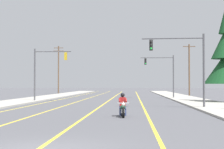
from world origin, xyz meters
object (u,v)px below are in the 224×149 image
traffic_signal_near_right (185,59)px  utility_pole_left_far (59,68)px  traffic_signal_near_left (45,67)px  utility_pole_right_far (189,69)px  traffic_signal_mid_right (164,70)px  motorcycle_with_rider (123,107)px

traffic_signal_near_right → utility_pole_left_far: 52.29m
traffic_signal_near_right → traffic_signal_near_left: same height
traffic_signal_near_left → utility_pole_right_far: size_ratio=0.69×
traffic_signal_near_left → traffic_signal_mid_right: same height
utility_pole_right_far → traffic_signal_near_right: bearing=-99.1°
motorcycle_with_rider → utility_pole_right_far: size_ratio=0.25×
utility_pole_right_far → utility_pole_left_far: bearing=150.8°
utility_pole_right_far → utility_pole_left_far: (-25.65, 14.34, 0.81)m
utility_pole_left_far → motorcycle_with_rider: bearing=-74.9°
traffic_signal_near_right → utility_pole_right_far: size_ratio=0.69×
traffic_signal_mid_right → utility_pole_left_far: (-20.35, 25.55, 1.40)m
traffic_signal_near_right → utility_pole_left_far: utility_pole_left_far is taller
traffic_signal_mid_right → utility_pole_right_far: utility_pole_right_far is taller
traffic_signal_near_right → utility_pole_right_far: (5.40, 33.86, 0.56)m
utility_pole_left_far → traffic_signal_near_right: bearing=-67.2°
motorcycle_with_rider → traffic_signal_near_left: (-9.62, 20.26, 3.48)m
utility_pole_right_far → utility_pole_left_far: size_ratio=0.87×
motorcycle_with_rider → utility_pole_right_far: 43.57m
utility_pole_right_far → traffic_signal_near_left: bearing=-132.5°
traffic_signal_near_right → motorcycle_with_rider: bearing=-121.3°
traffic_signal_near_left → traffic_signal_mid_right: 18.18m
traffic_signal_near_left → traffic_signal_near_right: bearing=-39.4°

